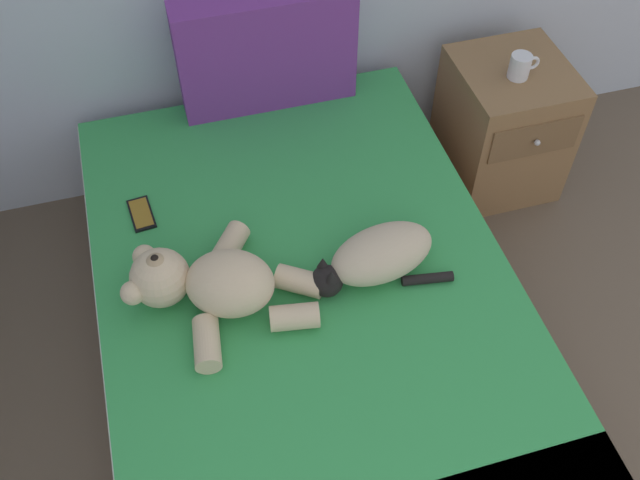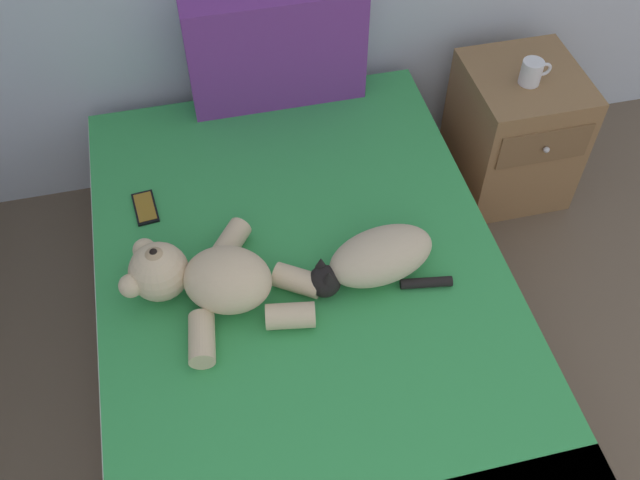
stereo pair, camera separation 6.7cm
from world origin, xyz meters
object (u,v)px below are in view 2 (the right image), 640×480
nightstand (514,131)px  mug (532,72)px  teddy_bear (208,279)px  bed (308,327)px  cat (376,259)px  cell_phone (145,208)px  patterned_cushion (276,50)px

nightstand → mug: 0.33m
teddy_bear → mug: size_ratio=5.03×
bed → nightstand: size_ratio=3.55×
teddy_bear → nightstand: teddy_bear is taller
bed → nightstand: bearing=34.4°
cat → cell_phone: cat is taller
bed → nightstand: nightstand is taller
bed → teddy_bear: (-0.29, 0.03, 0.32)m
nightstand → bed: bearing=-145.6°
cat → teddy_bear: (-0.51, 0.03, 0.01)m
bed → teddy_bear: teddy_bear is taller
patterned_cushion → teddy_bear: bearing=-113.6°
bed → teddy_bear: 0.43m
patterned_cushion → teddy_bear: patterned_cushion is taller
patterned_cushion → nightstand: size_ratio=1.16×
cell_phone → nightstand: size_ratio=0.27×
cell_phone → mug: (1.47, 0.23, 0.14)m
cat → nightstand: cat is taller
cell_phone → mug: size_ratio=1.29×
cell_phone → mug: 1.49m
mug → cell_phone: bearing=-171.3°
cell_phone → patterned_cushion: bearing=40.3°
teddy_bear → cat: bearing=-3.5°
patterned_cushion → cell_phone: patterned_cushion is taller
teddy_bear → mug: bearing=25.9°
patterned_cushion → mug: 0.95m
patterned_cushion → mug: (0.91, -0.24, -0.08)m
bed → cell_phone: size_ratio=12.96×
nightstand → mug: mug is taller
bed → cat: bearing=-0.1°
patterned_cushion → teddy_bear: size_ratio=1.08×
teddy_bear → cell_phone: (-0.17, 0.41, -0.08)m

